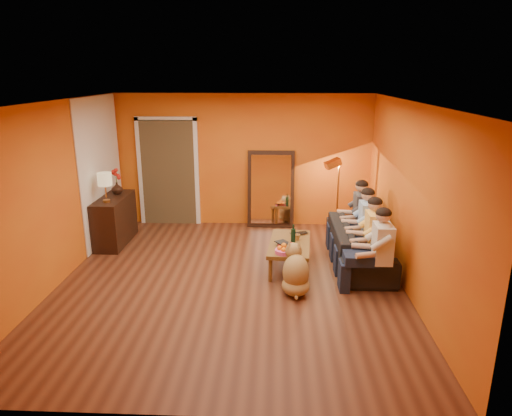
{
  "coord_description": "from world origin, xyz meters",
  "views": [
    {
      "loc": [
        0.65,
        -6.12,
        2.97
      ],
      "look_at": [
        0.35,
        0.5,
        1.0
      ],
      "focal_mm": 32.0,
      "sensor_mm": 36.0,
      "label": 1
    }
  ],
  "objects_px": {
    "table_lamp": "(105,188)",
    "person_mid_right": "(367,225)",
    "mirror_frame": "(271,189)",
    "vase": "(117,188)",
    "wine_bottle": "(293,234)",
    "person_mid_left": "(374,236)",
    "tumbler": "(297,237)",
    "laptop": "(300,234)",
    "coffee_table": "(289,255)",
    "person_far_left": "(382,250)",
    "person_far_right": "(361,215)",
    "floor_lamp": "(338,198)",
    "sofa": "(359,244)",
    "sideboard": "(115,220)",
    "dog": "(296,269)"
  },
  "relations": [
    {
      "from": "laptop",
      "to": "person_mid_left",
      "type": "bearing_deg",
      "value": -48.26
    },
    {
      "from": "coffee_table",
      "to": "vase",
      "type": "xyz_separation_m",
      "value": [
        -3.12,
        1.22,
        0.75
      ]
    },
    {
      "from": "laptop",
      "to": "table_lamp",
      "type": "bearing_deg",
      "value": 152.93
    },
    {
      "from": "sofa",
      "to": "mirror_frame",
      "type": "bearing_deg",
      "value": 38.99
    },
    {
      "from": "coffee_table",
      "to": "person_far_right",
      "type": "bearing_deg",
      "value": 40.43
    },
    {
      "from": "mirror_frame",
      "to": "vase",
      "type": "xyz_separation_m",
      "value": [
        -2.79,
        -0.83,
        0.2
      ]
    },
    {
      "from": "sofa",
      "to": "laptop",
      "type": "distance_m",
      "value": 0.96
    },
    {
      "from": "wine_bottle",
      "to": "person_far_right",
      "type": "bearing_deg",
      "value": 38.52
    },
    {
      "from": "mirror_frame",
      "to": "wine_bottle",
      "type": "distance_m",
      "value": 2.14
    },
    {
      "from": "floor_lamp",
      "to": "laptop",
      "type": "relative_size",
      "value": 4.81
    },
    {
      "from": "sideboard",
      "to": "sofa",
      "type": "xyz_separation_m",
      "value": [
        4.24,
        -0.71,
        -0.12
      ]
    },
    {
      "from": "table_lamp",
      "to": "floor_lamp",
      "type": "xyz_separation_m",
      "value": [
        4.04,
        0.89,
        -0.39
      ]
    },
    {
      "from": "sofa",
      "to": "wine_bottle",
      "type": "relative_size",
      "value": 6.84
    },
    {
      "from": "person_mid_left",
      "to": "tumbler",
      "type": "height_order",
      "value": "person_mid_left"
    },
    {
      "from": "table_lamp",
      "to": "laptop",
      "type": "distance_m",
      "value": 3.38
    },
    {
      "from": "dog",
      "to": "wine_bottle",
      "type": "xyz_separation_m",
      "value": [
        -0.01,
        0.81,
        0.22
      ]
    },
    {
      "from": "sofa",
      "to": "vase",
      "type": "xyz_separation_m",
      "value": [
        -4.24,
        0.96,
        0.65
      ]
    },
    {
      "from": "table_lamp",
      "to": "floor_lamp",
      "type": "relative_size",
      "value": 0.35
    },
    {
      "from": "person_mid_left",
      "to": "vase",
      "type": "xyz_separation_m",
      "value": [
        -4.37,
        1.41,
        0.35
      ]
    },
    {
      "from": "table_lamp",
      "to": "person_far_right",
      "type": "bearing_deg",
      "value": 3.13
    },
    {
      "from": "sideboard",
      "to": "coffee_table",
      "type": "relative_size",
      "value": 0.97
    },
    {
      "from": "floor_lamp",
      "to": "sofa",
      "type": "bearing_deg",
      "value": -97.31
    },
    {
      "from": "floor_lamp",
      "to": "dog",
      "type": "xyz_separation_m",
      "value": [
        -0.86,
        -2.42,
        -0.36
      ]
    },
    {
      "from": "mirror_frame",
      "to": "floor_lamp",
      "type": "xyz_separation_m",
      "value": [
        1.25,
        -0.49,
        -0.04
      ]
    },
    {
      "from": "sideboard",
      "to": "dog",
      "type": "xyz_separation_m",
      "value": [
        3.18,
        -1.83,
        -0.07
      ]
    },
    {
      "from": "person_far_left",
      "to": "person_mid_right",
      "type": "bearing_deg",
      "value": 90.0
    },
    {
      "from": "coffee_table",
      "to": "floor_lamp",
      "type": "xyz_separation_m",
      "value": [
        0.93,
        1.56,
        0.51
      ]
    },
    {
      "from": "mirror_frame",
      "to": "laptop",
      "type": "bearing_deg",
      "value": -73.44
    },
    {
      "from": "sideboard",
      "to": "vase",
      "type": "height_order",
      "value": "vase"
    },
    {
      "from": "sofa",
      "to": "laptop",
      "type": "relative_size",
      "value": 7.09
    },
    {
      "from": "laptop",
      "to": "vase",
      "type": "xyz_separation_m",
      "value": [
        -3.3,
        0.87,
        0.52
      ]
    },
    {
      "from": "floor_lamp",
      "to": "person_mid_left",
      "type": "distance_m",
      "value": 1.78
    },
    {
      "from": "floor_lamp",
      "to": "tumbler",
      "type": "xyz_separation_m",
      "value": [
        -0.81,
        -1.44,
        -0.25
      ]
    },
    {
      "from": "sideboard",
      "to": "vase",
      "type": "bearing_deg",
      "value": 90.0
    },
    {
      "from": "person_mid_left",
      "to": "wine_bottle",
      "type": "distance_m",
      "value": 1.21
    },
    {
      "from": "person_far_right",
      "to": "laptop",
      "type": "height_order",
      "value": "person_far_right"
    },
    {
      "from": "person_far_left",
      "to": "tumbler",
      "type": "distance_m",
      "value": 1.43
    },
    {
      "from": "person_far_right",
      "to": "table_lamp",
      "type": "bearing_deg",
      "value": -176.87
    },
    {
      "from": "tumbler",
      "to": "vase",
      "type": "distance_m",
      "value": 3.45
    },
    {
      "from": "coffee_table",
      "to": "person_far_right",
      "type": "distance_m",
      "value": 1.6
    },
    {
      "from": "mirror_frame",
      "to": "sideboard",
      "type": "xyz_separation_m",
      "value": [
        -2.79,
        -1.08,
        -0.34
      ]
    },
    {
      "from": "dog",
      "to": "tumbler",
      "type": "relative_size",
      "value": 7.41
    },
    {
      "from": "sofa",
      "to": "tumbler",
      "type": "xyz_separation_m",
      "value": [
        -1.0,
        -0.14,
        0.16
      ]
    },
    {
      "from": "coffee_table",
      "to": "person_far_right",
      "type": "xyz_separation_m",
      "value": [
        1.25,
        0.91,
        0.4
      ]
    },
    {
      "from": "table_lamp",
      "to": "vase",
      "type": "relative_size",
      "value": 2.42
    },
    {
      "from": "mirror_frame",
      "to": "person_far_left",
      "type": "height_order",
      "value": "mirror_frame"
    },
    {
      "from": "coffee_table",
      "to": "floor_lamp",
      "type": "distance_m",
      "value": 1.89
    },
    {
      "from": "table_lamp",
      "to": "person_mid_right",
      "type": "distance_m",
      "value": 4.41
    },
    {
      "from": "person_far_right",
      "to": "mirror_frame",
      "type": "bearing_deg",
      "value": 144.17
    },
    {
      "from": "coffee_table",
      "to": "person_mid_left",
      "type": "height_order",
      "value": "person_mid_left"
    }
  ]
}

